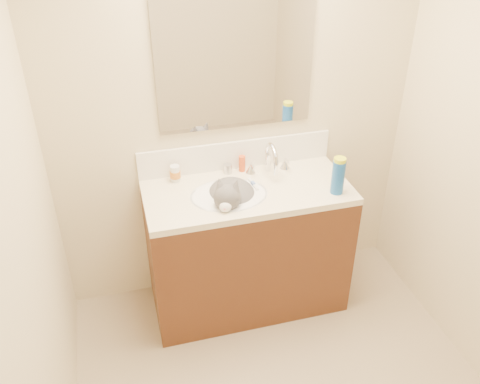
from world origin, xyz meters
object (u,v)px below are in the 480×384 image
pill_bottle (175,174)px  faucet (270,161)px  basin (229,205)px  spray_can (338,177)px  vanity_cabinet (247,250)px  amber_bottle (242,163)px  cat (231,198)px  silver_jar (228,169)px

pill_bottle → faucet: bearing=-6.4°
basin → pill_bottle: size_ratio=4.46×
spray_can → basin: bearing=167.2°
pill_bottle → spray_can: size_ratio=0.50×
basin → spray_can: 0.64m
vanity_cabinet → spray_can: 0.75m
vanity_cabinet → amber_bottle: bearing=83.3°
pill_bottle → spray_can: bearing=-22.9°
basin → cat: cat is taller
faucet → cat: 0.35m
vanity_cabinet → faucet: 0.58m
cat → silver_jar: bearing=104.3°
pill_bottle → amber_bottle: bearing=2.0°
spray_can → pill_bottle: bearing=157.1°
faucet → basin: bearing=-150.9°
faucet → pill_bottle: (-0.57, 0.06, -0.04)m
spray_can → amber_bottle: bearing=140.0°
silver_jar → spray_can: spray_can is taller
faucet → silver_jar: (-0.25, 0.08, -0.06)m
basin → faucet: bearing=29.1°
basin → silver_jar: silver_jar is taller
vanity_cabinet → pill_bottle: size_ratio=11.89×
faucet → cat: size_ratio=0.64×
cat → pill_bottle: cat is taller
basin → spray_can: bearing=-12.8°
silver_jar → spray_can: (0.55, -0.38, 0.07)m
amber_bottle → spray_can: (0.46, -0.38, 0.05)m
faucet → pill_bottle: bearing=173.6°
silver_jar → amber_bottle: amber_bottle is taller
vanity_cabinet → amber_bottle: (0.03, 0.22, 0.50)m
amber_bottle → spray_can: bearing=-40.0°
amber_bottle → faucet: bearing=-27.0°
cat → amber_bottle: bearing=85.2°
basin → cat: (0.01, 0.00, 0.04)m
basin → faucet: (0.30, 0.17, 0.16)m
basin → amber_bottle: bearing=59.4°
silver_jar → cat: bearing=-99.2°
spray_can → faucet: bearing=134.7°
vanity_cabinet → cat: (-0.11, -0.03, 0.42)m
vanity_cabinet → basin: (-0.12, -0.03, 0.38)m
faucet → amber_bottle: bearing=153.0°
pill_bottle → amber_bottle: size_ratio=1.01×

